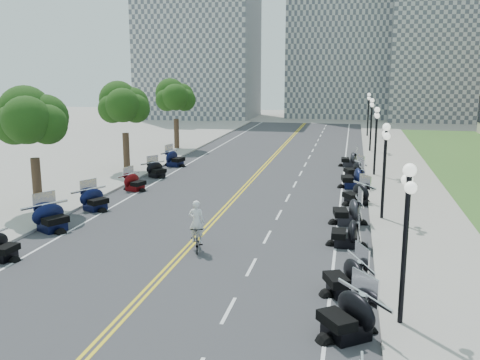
# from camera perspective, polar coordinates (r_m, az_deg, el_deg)

# --- Properties ---
(ground) EXTENTS (160.00, 160.00, 0.00)m
(ground) POSITION_cam_1_polar(r_m,az_deg,el_deg) (26.01, -4.09, -5.65)
(ground) COLOR gray
(road) EXTENTS (16.00, 90.00, 0.01)m
(road) POSITION_cam_1_polar(r_m,az_deg,el_deg) (35.41, 0.37, -0.92)
(road) COLOR #333335
(road) RESTS_ON ground
(centerline_yellow_a) EXTENTS (0.12, 90.00, 0.00)m
(centerline_yellow_a) POSITION_cam_1_polar(r_m,az_deg,el_deg) (35.43, 0.18, -0.90)
(centerline_yellow_a) COLOR yellow
(centerline_yellow_a) RESTS_ON road
(centerline_yellow_b) EXTENTS (0.12, 90.00, 0.00)m
(centerline_yellow_b) POSITION_cam_1_polar(r_m,az_deg,el_deg) (35.38, 0.56, -0.92)
(centerline_yellow_b) COLOR yellow
(centerline_yellow_b) RESTS_ON road
(edge_line_north) EXTENTS (0.12, 90.00, 0.00)m
(edge_line_north) POSITION_cam_1_polar(r_m,az_deg,el_deg) (34.72, 10.77, -1.37)
(edge_line_north) COLOR white
(edge_line_north) RESTS_ON road
(edge_line_south) EXTENTS (0.12, 90.00, 0.00)m
(edge_line_south) POSITION_cam_1_polar(r_m,az_deg,el_deg) (37.19, -9.34, -0.45)
(edge_line_south) COLOR white
(edge_line_south) RESTS_ON road
(lane_dash_4) EXTENTS (0.12, 2.00, 0.00)m
(lane_dash_4) POSITION_cam_1_polar(r_m,az_deg,el_deg) (18.03, -1.23, -13.72)
(lane_dash_4) COLOR white
(lane_dash_4) RESTS_ON road
(lane_dash_5) EXTENTS (0.12, 2.00, 0.00)m
(lane_dash_5) POSITION_cam_1_polar(r_m,az_deg,el_deg) (21.63, 1.22, -9.26)
(lane_dash_5) COLOR white
(lane_dash_5) RESTS_ON road
(lane_dash_6) EXTENTS (0.12, 2.00, 0.00)m
(lane_dash_6) POSITION_cam_1_polar(r_m,az_deg,el_deg) (25.35, 2.92, -6.08)
(lane_dash_6) COLOR white
(lane_dash_6) RESTS_ON road
(lane_dash_7) EXTENTS (0.12, 2.00, 0.00)m
(lane_dash_7) POSITION_cam_1_polar(r_m,az_deg,el_deg) (29.14, 4.17, -3.72)
(lane_dash_7) COLOR white
(lane_dash_7) RESTS_ON road
(lane_dash_8) EXTENTS (0.12, 2.00, 0.00)m
(lane_dash_8) POSITION_cam_1_polar(r_m,az_deg,el_deg) (32.98, 5.12, -1.90)
(lane_dash_8) COLOR white
(lane_dash_8) RESTS_ON road
(lane_dash_9) EXTENTS (0.12, 2.00, 0.00)m
(lane_dash_9) POSITION_cam_1_polar(r_m,az_deg,el_deg) (36.86, 5.87, -0.46)
(lane_dash_9) COLOR white
(lane_dash_9) RESTS_ON road
(lane_dash_10) EXTENTS (0.12, 2.00, 0.00)m
(lane_dash_10) POSITION_cam_1_polar(r_m,az_deg,el_deg) (40.76, 6.48, 0.70)
(lane_dash_10) COLOR white
(lane_dash_10) RESTS_ON road
(lane_dash_11) EXTENTS (0.12, 2.00, 0.00)m
(lane_dash_11) POSITION_cam_1_polar(r_m,az_deg,el_deg) (44.68, 6.98, 1.66)
(lane_dash_11) COLOR white
(lane_dash_11) RESTS_ON road
(lane_dash_12) EXTENTS (0.12, 2.00, 0.00)m
(lane_dash_12) POSITION_cam_1_polar(r_m,az_deg,el_deg) (48.61, 7.41, 2.46)
(lane_dash_12) COLOR white
(lane_dash_12) RESTS_ON road
(lane_dash_13) EXTENTS (0.12, 2.00, 0.00)m
(lane_dash_13) POSITION_cam_1_polar(r_m,az_deg,el_deg) (52.55, 7.76, 3.14)
(lane_dash_13) COLOR white
(lane_dash_13) RESTS_ON road
(lane_dash_14) EXTENTS (0.12, 2.00, 0.00)m
(lane_dash_14) POSITION_cam_1_polar(r_m,az_deg,el_deg) (56.50, 8.07, 3.73)
(lane_dash_14) COLOR white
(lane_dash_14) RESTS_ON road
(lane_dash_15) EXTENTS (0.12, 2.00, 0.00)m
(lane_dash_15) POSITION_cam_1_polar(r_m,az_deg,el_deg) (60.46, 8.34, 4.24)
(lane_dash_15) COLOR white
(lane_dash_15) RESTS_ON road
(lane_dash_16) EXTENTS (0.12, 2.00, 0.00)m
(lane_dash_16) POSITION_cam_1_polar(r_m,az_deg,el_deg) (64.42, 8.58, 4.69)
(lane_dash_16) COLOR white
(lane_dash_16) RESTS_ON road
(lane_dash_17) EXTENTS (0.12, 2.00, 0.00)m
(lane_dash_17) POSITION_cam_1_polar(r_m,az_deg,el_deg) (68.38, 8.79, 5.09)
(lane_dash_17) COLOR white
(lane_dash_17) RESTS_ON road
(lane_dash_18) EXTENTS (0.12, 2.00, 0.00)m
(lane_dash_18) POSITION_cam_1_polar(r_m,az_deg,el_deg) (72.35, 8.97, 5.44)
(lane_dash_18) COLOR white
(lane_dash_18) RESTS_ON road
(lane_dash_19) EXTENTS (0.12, 2.00, 0.00)m
(lane_dash_19) POSITION_cam_1_polar(r_m,az_deg,el_deg) (76.33, 9.14, 5.76)
(lane_dash_19) COLOR white
(lane_dash_19) RESTS_ON road
(sidewalk_north) EXTENTS (5.00, 90.00, 0.15)m
(sidewalk_north) POSITION_cam_1_polar(r_m,az_deg,el_deg) (34.88, 17.52, -1.55)
(sidewalk_north) COLOR #9E9991
(sidewalk_north) RESTS_ON ground
(sidewalk_south) EXTENTS (5.00, 90.00, 0.15)m
(sidewalk_south) POSITION_cam_1_polar(r_m,az_deg,el_deg) (38.84, -14.99, -0.08)
(sidewalk_south) COLOR #9E9991
(sidewalk_south) RESTS_ON ground
(distant_block_a) EXTENTS (18.00, 14.00, 26.00)m
(distant_block_a) POSITION_cam_1_polar(r_m,az_deg,el_deg) (89.55, -4.38, 15.05)
(distant_block_a) COLOR gray
(distant_block_a) RESTS_ON ground
(distant_block_b) EXTENTS (16.00, 12.00, 30.00)m
(distant_block_b) POSITION_cam_1_polar(r_m,az_deg,el_deg) (92.17, 10.51, 16.05)
(distant_block_b) COLOR gray
(distant_block_b) RESTS_ON ground
(distant_block_c) EXTENTS (20.00, 14.00, 22.00)m
(distant_block_c) POSITION_cam_1_polar(r_m,az_deg,el_deg) (90.17, 22.16, 12.95)
(distant_block_c) COLOR gray
(distant_block_c) RESTS_ON ground
(street_lamp_1) EXTENTS (0.50, 1.20, 4.90)m
(street_lamp_1) POSITION_cam_1_polar(r_m,az_deg,el_deg) (16.74, 17.17, -6.75)
(street_lamp_1) COLOR black
(street_lamp_1) RESTS_ON sidewalk_north
(street_lamp_2) EXTENTS (0.50, 1.20, 4.90)m
(street_lamp_2) POSITION_cam_1_polar(r_m,az_deg,el_deg) (28.36, 15.12, 0.84)
(street_lamp_2) COLOR black
(street_lamp_2) RESTS_ON sidewalk_north
(street_lamp_3) EXTENTS (0.50, 1.20, 4.90)m
(street_lamp_3) POSITION_cam_1_polar(r_m,az_deg,el_deg) (40.21, 14.27, 4.00)
(street_lamp_3) COLOR black
(street_lamp_3) RESTS_ON sidewalk_north
(street_lamp_4) EXTENTS (0.50, 1.20, 4.90)m
(street_lamp_4) POSITION_cam_1_polar(r_m,az_deg,el_deg) (52.12, 13.80, 5.71)
(street_lamp_4) COLOR black
(street_lamp_4) RESTS_ON sidewalk_north
(street_lamp_5) EXTENTS (0.50, 1.20, 4.90)m
(street_lamp_5) POSITION_cam_1_polar(r_m,az_deg,el_deg) (64.07, 13.51, 6.79)
(street_lamp_5) COLOR black
(street_lamp_5) RESTS_ON sidewalk_north
(tree_2) EXTENTS (4.80, 4.80, 9.20)m
(tree_2) POSITION_cam_1_polar(r_m,az_deg,el_deg) (31.05, -21.27, 5.38)
(tree_2) COLOR #235619
(tree_2) RESTS_ON sidewalk_south
(tree_3) EXTENTS (4.80, 4.80, 9.20)m
(tree_3) POSITION_cam_1_polar(r_m,az_deg,el_deg) (41.57, -12.22, 7.32)
(tree_3) COLOR #235619
(tree_3) RESTS_ON sidewalk_south
(tree_4) EXTENTS (4.80, 4.80, 9.20)m
(tree_4) POSITION_cam_1_polar(r_m,az_deg,el_deg) (52.73, -6.87, 8.38)
(tree_4) COLOR #235619
(tree_4) RESTS_ON sidewalk_south
(motorcycle_n_3) EXTENTS (3.05, 3.05, 1.53)m
(motorcycle_n_3) POSITION_cam_1_polar(r_m,az_deg,el_deg) (16.40, 11.31, -13.75)
(motorcycle_n_3) COLOR black
(motorcycle_n_3) RESTS_ON road
(motorcycle_n_4) EXTENTS (2.68, 2.68, 1.43)m
(motorcycle_n_4) POSITION_cam_1_polar(r_m,az_deg,el_deg) (19.26, 11.18, -9.94)
(motorcycle_n_4) COLOR black
(motorcycle_n_4) RESTS_ON road
(motorcycle_n_5) EXTENTS (1.98, 1.98, 1.38)m
(motorcycle_n_5) POSITION_cam_1_polar(r_m,az_deg,el_deg) (24.34, 11.24, -5.38)
(motorcycle_n_5) COLOR black
(motorcycle_n_5) RESTS_ON road
(motorcycle_n_6) EXTENTS (2.43, 2.43, 1.50)m
(motorcycle_n_6) POSITION_cam_1_polar(r_m,az_deg,el_deg) (27.74, 11.40, -3.14)
(motorcycle_n_6) COLOR black
(motorcycle_n_6) RESTS_ON road
(motorcycle_n_7) EXTENTS (2.76, 2.76, 1.40)m
(motorcycle_n_7) POSITION_cam_1_polar(r_m,az_deg,el_deg) (31.82, 12.30, -1.36)
(motorcycle_n_7) COLOR black
(motorcycle_n_7) RESTS_ON road
(motorcycle_n_8) EXTENTS (2.49, 2.49, 1.56)m
(motorcycle_n_8) POSITION_cam_1_polar(r_m,az_deg,el_deg) (36.23, 11.94, 0.37)
(motorcycle_n_8) COLOR black
(motorcycle_n_8) RESTS_ON road
(motorcycle_n_9) EXTENTS (2.50, 2.50, 1.34)m
(motorcycle_n_9) POSITION_cam_1_polar(r_m,az_deg,el_deg) (39.69, 12.05, 1.18)
(motorcycle_n_9) COLOR black
(motorcycle_n_9) RESTS_ON road
(motorcycle_n_10) EXTENTS (2.04, 2.04, 1.38)m
(motorcycle_n_10) POSITION_cam_1_polar(r_m,az_deg,el_deg) (44.24, 11.58, 2.30)
(motorcycle_n_10) COLOR black
(motorcycle_n_10) RESTS_ON road
(motorcycle_s_4) EXTENTS (1.97, 1.97, 1.28)m
(motorcycle_s_4) POSITION_cam_1_polar(r_m,az_deg,el_deg) (24.29, -24.15, -6.36)
(motorcycle_s_4) COLOR black
(motorcycle_s_4) RESTS_ON road
(motorcycle_s_5) EXTENTS (2.92, 2.92, 1.50)m
(motorcycle_s_5) POSITION_cam_1_polar(r_m,az_deg,el_deg) (27.64, -19.45, -3.64)
(motorcycle_s_5) COLOR black
(motorcycle_s_5) RESTS_ON road
(motorcycle_s_6) EXTENTS (2.64, 2.64, 1.37)m
(motorcycle_s_6) POSITION_cam_1_polar(r_m,az_deg,el_deg) (30.98, -15.23, -1.89)
(motorcycle_s_6) COLOR black
(motorcycle_s_6) RESTS_ON road
(motorcycle_s_7) EXTENTS (2.24, 2.24, 1.26)m
(motorcycle_s_7) POSITION_cam_1_polar(r_m,az_deg,el_deg) (35.39, -11.16, -0.11)
(motorcycle_s_7) COLOR #590A0C
(motorcycle_s_7) RESTS_ON road
(motorcycle_s_8) EXTENTS (2.50, 2.50, 1.26)m
(motorcycle_s_8) POSITION_cam_1_polar(r_m,az_deg,el_deg) (39.49, -8.87, 1.19)
(motorcycle_s_8) COLOR black
(motorcycle_s_8) RESTS_ON road
(motorcycle_s_9) EXTENTS (2.47, 2.47, 1.43)m
(motorcycle_s_9) POSITION_cam_1_polar(r_m,az_deg,el_deg) (43.78, -6.94, 2.39)
(motorcycle_s_9) COLOR black
(motorcycle_s_9) RESTS_ON road
(bicycle) EXTENTS (1.07, 1.98, 1.14)m
(bicycle) POSITION_cam_1_polar(r_m,az_deg,el_deg) (23.45, -4.63, -6.15)
(bicycle) COLOR #A51414
(bicycle) RESTS_ON road
(cyclist_rider) EXTENTS (0.69, 0.45, 1.90)m
(cyclist_rider) POSITION_cam_1_polar(r_m,az_deg,el_deg) (23.03, -4.70, -2.55)
(cyclist_rider) COLOR white
(cyclist_rider) RESTS_ON bicycle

